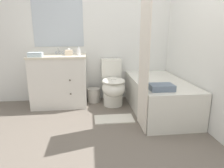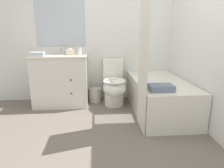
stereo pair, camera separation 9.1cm
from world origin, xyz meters
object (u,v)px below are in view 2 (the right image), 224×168
object	(u,v)px
wastebasket	(95,95)
soap_dispenser	(80,52)
bathtub	(159,96)
bath_mat	(114,119)
toilet	(114,86)
bath_towel_folded	(161,88)
vanity_cabinet	(61,80)
tissue_box	(70,52)
sink_faucet	(61,52)
hand_towel_folded	(37,54)

from	to	relation	value
wastebasket	soap_dispenser	distance (m)	0.83
bathtub	bath_mat	distance (m)	0.80
toilet	bath_towel_folded	bearing A→B (deg)	-60.32
vanity_cabinet	bath_mat	distance (m)	1.17
toilet	soap_dispenser	bearing A→B (deg)	173.51
bath_towel_folded	bath_mat	distance (m)	0.83
wastebasket	bath_mat	size ratio (longest dim) A/B	0.44
toilet	wastebasket	bearing A→B (deg)	148.54
soap_dispenser	bath_mat	bearing A→B (deg)	-53.29
tissue_box	sink_faucet	bearing A→B (deg)	135.05
wastebasket	hand_towel_folded	size ratio (longest dim) A/B	1.15
hand_towel_folded	bath_towel_folded	bearing A→B (deg)	-25.47
wastebasket	bath_towel_folded	size ratio (longest dim) A/B	0.81
tissue_box	bath_mat	bearing A→B (deg)	-47.30
soap_dispenser	hand_towel_folded	bearing A→B (deg)	-167.32
vanity_cabinet	bathtub	world-z (taller)	vanity_cabinet
vanity_cabinet	tissue_box	size ratio (longest dim) A/B	7.79
vanity_cabinet	bath_towel_folded	distance (m)	1.72
vanity_cabinet	hand_towel_folded	world-z (taller)	hand_towel_folded
toilet	soap_dispenser	distance (m)	0.79
sink_faucet	bathtub	bearing A→B (deg)	-22.77
wastebasket	tissue_box	bearing A→B (deg)	-166.84
sink_faucet	bath_mat	distance (m)	1.49
sink_faucet	wastebasket	bearing A→B (deg)	-8.79
toilet	wastebasket	distance (m)	0.43
sink_faucet	tissue_box	size ratio (longest dim) A/B	1.24
hand_towel_folded	bathtub	bearing A→B (deg)	-8.80
bathtub	tissue_box	bearing A→B (deg)	160.99
wastebasket	bathtub	bearing A→B (deg)	-29.79
tissue_box	wastebasket	bearing A→B (deg)	13.16
toilet	bath_mat	distance (m)	0.69
bath_towel_folded	bathtub	bearing A→B (deg)	73.08
vanity_cabinet	tissue_box	distance (m)	0.49
toilet	soap_dispenser	xyz separation A→B (m)	(-0.55, 0.06, 0.57)
wastebasket	hand_towel_folded	xyz separation A→B (m)	(-0.87, -0.28, 0.76)
tissue_box	bath_towel_folded	bearing A→B (deg)	-39.29
bathtub	bath_mat	size ratio (longest dim) A/B	2.69
toilet	wastebasket	world-z (taller)	toilet
hand_towel_folded	bath_mat	xyz separation A→B (m)	(1.13, -0.52, -0.87)
bath_mat	wastebasket	bearing A→B (deg)	108.31
hand_towel_folded	sink_faucet	bearing A→B (deg)	50.29
bathtub	wastebasket	bearing A→B (deg)	150.21
bathtub	hand_towel_folded	distance (m)	1.98
wastebasket	tissue_box	xyz separation A→B (m)	(-0.39, -0.09, 0.77)
wastebasket	hand_towel_folded	distance (m)	1.19
sink_faucet	wastebasket	xyz separation A→B (m)	(0.57, -0.09, -0.76)
bath_mat	sink_faucet	bearing A→B (deg)	133.19
bathtub	sink_faucet	bearing A→B (deg)	157.23
vanity_cabinet	soap_dispenser	size ratio (longest dim) A/B	6.61
soap_dispenser	wastebasket	bearing A→B (deg)	29.91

